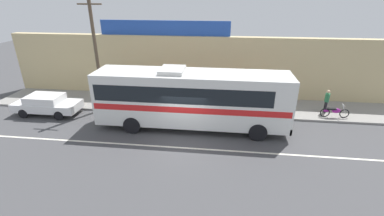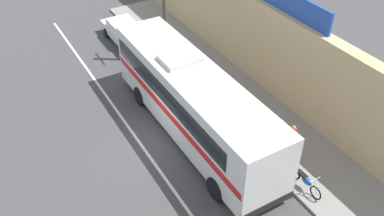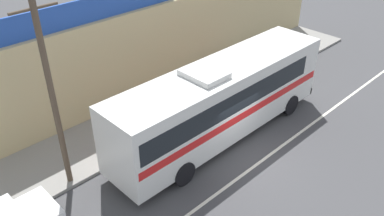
{
  "view_description": "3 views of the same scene",
  "coord_description": "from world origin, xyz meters",
  "px_view_note": "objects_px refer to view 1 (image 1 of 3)",
  "views": [
    {
      "loc": [
        2.13,
        -13.29,
        7.87
      ],
      "look_at": [
        0.24,
        2.4,
        1.01
      ],
      "focal_mm": 25.13,
      "sensor_mm": 36.0,
      "label": 1
    },
    {
      "loc": [
        13.79,
        -6.14,
        13.62
      ],
      "look_at": [
        0.66,
        1.49,
        1.9
      ],
      "focal_mm": 39.52,
      "sensor_mm": 36.0,
      "label": 2
    },
    {
      "loc": [
        -11.37,
        -8.33,
        11.15
      ],
      "look_at": [
        -0.41,
        2.88,
        1.32
      ],
      "focal_mm": 37.62,
      "sensor_mm": 36.0,
      "label": 3
    }
  ],
  "objects_px": {
    "intercity_bus": "(190,96)",
    "motorcycle_blue": "(334,112)",
    "motorcycle_black": "(275,109)",
    "parked_car": "(47,104)",
    "utility_pole": "(96,53)",
    "pedestrian_far_right": "(247,96)",
    "motorcycle_green": "(256,108)",
    "pedestrian_far_left": "(327,100)"
  },
  "relations": [
    {
      "from": "intercity_bus",
      "to": "pedestrian_far_left",
      "type": "relative_size",
      "value": 7.08
    },
    {
      "from": "parked_car",
      "to": "motorcycle_green",
      "type": "distance_m",
      "value": 14.42
    },
    {
      "from": "motorcycle_green",
      "to": "pedestrian_far_left",
      "type": "relative_size",
      "value": 1.19
    },
    {
      "from": "intercity_bus",
      "to": "motorcycle_blue",
      "type": "height_order",
      "value": "intercity_bus"
    },
    {
      "from": "utility_pole",
      "to": "intercity_bus",
      "type": "bearing_deg",
      "value": -17.06
    },
    {
      "from": "pedestrian_far_left",
      "to": "motorcycle_blue",
      "type": "bearing_deg",
      "value": -67.75
    },
    {
      "from": "motorcycle_blue",
      "to": "pedestrian_far_left",
      "type": "bearing_deg",
      "value": 112.25
    },
    {
      "from": "utility_pole",
      "to": "motorcycle_black",
      "type": "bearing_deg",
      "value": 0.84
    },
    {
      "from": "intercity_bus",
      "to": "motorcycle_black",
      "type": "distance_m",
      "value": 6.13
    },
    {
      "from": "intercity_bus",
      "to": "motorcycle_blue",
      "type": "relative_size",
      "value": 6.24
    },
    {
      "from": "pedestrian_far_right",
      "to": "motorcycle_green",
      "type": "bearing_deg",
      "value": -53.88
    },
    {
      "from": "motorcycle_black",
      "to": "pedestrian_far_left",
      "type": "xyz_separation_m",
      "value": [
        3.51,
        0.83,
        0.52
      ]
    },
    {
      "from": "motorcycle_green",
      "to": "parked_car",
      "type": "bearing_deg",
      "value": -174.3
    },
    {
      "from": "utility_pole",
      "to": "motorcycle_blue",
      "type": "relative_size",
      "value": 4.11
    },
    {
      "from": "parked_car",
      "to": "pedestrian_far_right",
      "type": "xyz_separation_m",
      "value": [
        13.78,
        2.21,
        0.37
      ]
    },
    {
      "from": "pedestrian_far_right",
      "to": "intercity_bus",
      "type": "bearing_deg",
      "value": -140.47
    },
    {
      "from": "intercity_bus",
      "to": "pedestrian_far_left",
      "type": "distance_m",
      "value": 9.58
    },
    {
      "from": "motorcycle_black",
      "to": "pedestrian_far_right",
      "type": "xyz_separation_m",
      "value": [
        -1.86,
        0.81,
        0.55
      ]
    },
    {
      "from": "intercity_bus",
      "to": "pedestrian_far_right",
      "type": "xyz_separation_m",
      "value": [
        3.66,
        3.02,
        -0.95
      ]
    },
    {
      "from": "motorcycle_blue",
      "to": "pedestrian_far_right",
      "type": "bearing_deg",
      "value": 172.22
    },
    {
      "from": "motorcycle_green",
      "to": "pedestrian_far_left",
      "type": "distance_m",
      "value": 4.9
    },
    {
      "from": "intercity_bus",
      "to": "parked_car",
      "type": "xyz_separation_m",
      "value": [
        -10.13,
        0.81,
        -1.33
      ]
    },
    {
      "from": "pedestrian_far_right",
      "to": "pedestrian_far_left",
      "type": "xyz_separation_m",
      "value": [
        5.37,
        0.02,
        -0.03
      ]
    },
    {
      "from": "intercity_bus",
      "to": "parked_car",
      "type": "bearing_deg",
      "value": 175.44
    },
    {
      "from": "utility_pole",
      "to": "motorcycle_black",
      "type": "height_order",
      "value": "utility_pole"
    },
    {
      "from": "utility_pole",
      "to": "pedestrian_far_left",
      "type": "distance_m",
      "value": 15.96
    },
    {
      "from": "intercity_bus",
      "to": "motorcycle_blue",
      "type": "bearing_deg",
      "value": 13.46
    },
    {
      "from": "parked_car",
      "to": "pedestrian_far_left",
      "type": "distance_m",
      "value": 19.29
    },
    {
      "from": "motorcycle_blue",
      "to": "pedestrian_far_right",
      "type": "height_order",
      "value": "pedestrian_far_right"
    },
    {
      "from": "intercity_bus",
      "to": "pedestrian_far_right",
      "type": "height_order",
      "value": "intercity_bus"
    },
    {
      "from": "intercity_bus",
      "to": "parked_car",
      "type": "relative_size",
      "value": 2.62
    },
    {
      "from": "motorcycle_black",
      "to": "utility_pole",
      "type": "bearing_deg",
      "value": -179.16
    },
    {
      "from": "parked_car",
      "to": "utility_pole",
      "type": "xyz_separation_m",
      "value": [
        3.51,
        1.22,
        3.35
      ]
    },
    {
      "from": "utility_pole",
      "to": "motorcycle_black",
      "type": "distance_m",
      "value": 12.64
    },
    {
      "from": "parked_car",
      "to": "motorcycle_black",
      "type": "relative_size",
      "value": 2.33
    },
    {
      "from": "motorcycle_black",
      "to": "pedestrian_far_left",
      "type": "relative_size",
      "value": 1.16
    },
    {
      "from": "motorcycle_blue",
      "to": "motorcycle_green",
      "type": "distance_m",
      "value": 5.13
    },
    {
      "from": "parked_car",
      "to": "motorcycle_black",
      "type": "bearing_deg",
      "value": 5.11
    },
    {
      "from": "motorcycle_black",
      "to": "pedestrian_far_left",
      "type": "distance_m",
      "value": 3.65
    },
    {
      "from": "motorcycle_blue",
      "to": "parked_car",
      "type": "bearing_deg",
      "value": -175.79
    },
    {
      "from": "intercity_bus",
      "to": "pedestrian_far_right",
      "type": "relative_size",
      "value": 6.92
    },
    {
      "from": "parked_car",
      "to": "pedestrian_far_left",
      "type": "relative_size",
      "value": 2.71
    }
  ]
}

